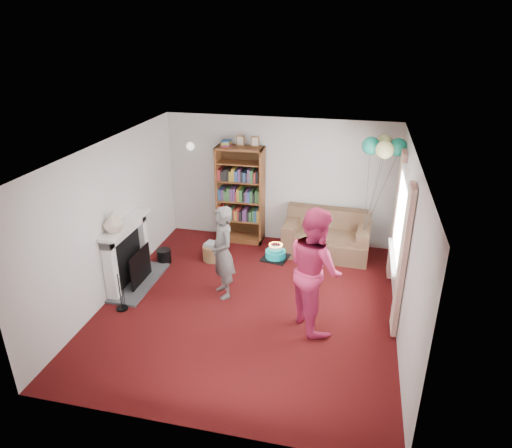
% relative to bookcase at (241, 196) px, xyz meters
% --- Properties ---
extents(ground, '(5.00, 5.00, 0.00)m').
position_rel_bookcase_xyz_m(ground, '(0.72, -2.30, -0.95)').
color(ground, '#350A07').
rests_on(ground, ground).
extents(wall_back, '(4.50, 0.02, 2.50)m').
position_rel_bookcase_xyz_m(wall_back, '(0.72, 0.21, 0.30)').
color(wall_back, silver).
rests_on(wall_back, ground).
extents(wall_left, '(0.02, 5.00, 2.50)m').
position_rel_bookcase_xyz_m(wall_left, '(-1.54, -2.30, 0.30)').
color(wall_left, silver).
rests_on(wall_left, ground).
extents(wall_right, '(0.02, 5.00, 2.50)m').
position_rel_bookcase_xyz_m(wall_right, '(2.98, -2.30, 0.30)').
color(wall_right, silver).
rests_on(wall_right, ground).
extents(ceiling, '(4.50, 5.00, 0.01)m').
position_rel_bookcase_xyz_m(ceiling, '(0.72, -2.30, 1.55)').
color(ceiling, white).
rests_on(ceiling, wall_back).
extents(fireplace, '(0.55, 1.80, 1.12)m').
position_rel_bookcase_xyz_m(fireplace, '(-1.37, -2.11, -0.44)').
color(fireplace, '#3F3F42').
rests_on(fireplace, ground).
extents(window_bay, '(0.14, 2.02, 2.20)m').
position_rel_bookcase_xyz_m(window_bay, '(2.93, -1.70, 0.25)').
color(window_bay, white).
rests_on(window_bay, ground).
extents(wall_sconce, '(0.16, 0.23, 0.16)m').
position_rel_bookcase_xyz_m(wall_sconce, '(-1.03, 0.06, 0.93)').
color(wall_sconce, gold).
rests_on(wall_sconce, ground).
extents(bookcase, '(0.92, 0.42, 2.16)m').
position_rel_bookcase_xyz_m(bookcase, '(0.00, 0.00, 0.00)').
color(bookcase, '#472B14').
rests_on(bookcase, ground).
extents(sofa, '(1.60, 0.85, 0.85)m').
position_rel_bookcase_xyz_m(sofa, '(1.76, -0.24, -0.63)').
color(sofa, brown).
rests_on(sofa, ground).
extents(wicker_basket, '(0.39, 0.39, 0.35)m').
position_rel_bookcase_xyz_m(wicker_basket, '(-0.29, -1.00, -0.80)').
color(wicker_basket, olive).
rests_on(wicker_basket, ground).
extents(person_striped, '(0.63, 0.67, 1.54)m').
position_rel_bookcase_xyz_m(person_striped, '(0.25, -2.11, -0.18)').
color(person_striped, black).
rests_on(person_striped, ground).
extents(person_magenta, '(1.07, 1.13, 1.85)m').
position_rel_bookcase_xyz_m(person_magenta, '(1.75, -2.58, -0.03)').
color(person_magenta, '#C12654').
rests_on(person_magenta, ground).
extents(birthday_cake, '(0.35, 0.35, 0.22)m').
position_rel_bookcase_xyz_m(birthday_cake, '(1.20, -2.62, 0.17)').
color(birthday_cake, black).
rests_on(birthday_cake, ground).
extents(balloons, '(0.74, 0.74, 1.72)m').
position_rel_bookcase_xyz_m(balloons, '(2.62, -0.50, 1.27)').
color(balloons, '#3F3F3F').
rests_on(balloons, ground).
extents(mantel_vase, '(0.40, 0.40, 0.33)m').
position_rel_bookcase_xyz_m(mantel_vase, '(-1.40, -2.45, 0.34)').
color(mantel_vase, beige).
rests_on(mantel_vase, fireplace).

